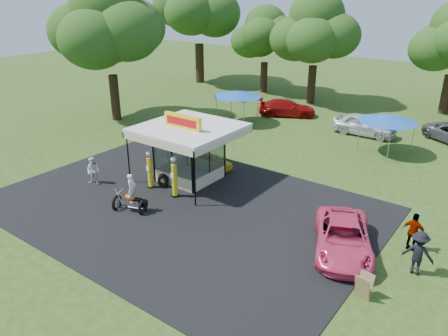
{
  "coord_description": "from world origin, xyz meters",
  "views": [
    {
      "loc": [
        14.19,
        -13.44,
        10.88
      ],
      "look_at": [
        1.31,
        4.0,
        1.88
      ],
      "focal_mm": 35.0,
      "sensor_mm": 36.0,
      "label": 1
    }
  ],
  "objects": [
    {
      "name": "tent_east",
      "position": [
        6.05,
        16.6,
        2.5
      ],
      "size": [
        3.96,
        3.96,
        2.77
      ],
      "rotation": [
        0.0,
        0.0,
        -0.36
      ],
      "color": "gray",
      "rests_on": "ground"
    },
    {
      "name": "oak_far_b",
      "position": [
        -11.06,
        28.18,
        5.76
      ],
      "size": [
        7.57,
        7.57,
        9.03
      ],
      "color": "black",
      "rests_on": "ground"
    },
    {
      "name": "gas_station_kiosk",
      "position": [
        -2.0,
        4.99,
        1.78
      ],
      "size": [
        5.4,
        5.4,
        4.18
      ],
      "color": "white",
      "rests_on": "ground"
    },
    {
      "name": "pink_sedan",
      "position": [
        8.58,
        2.98,
        0.71
      ],
      "size": [
        4.29,
        5.62,
        1.42
      ],
      "primitive_type": "imported",
      "rotation": [
        0.0,
        0.0,
        0.44
      ],
      "color": "#EF4170",
      "rests_on": "ground"
    },
    {
      "name": "kiosk_car",
      "position": [
        -2.0,
        7.2,
        0.48
      ],
      "size": [
        2.82,
        1.13,
        0.96
      ],
      "primitive_type": "imported",
      "rotation": [
        0.0,
        0.0,
        1.57
      ],
      "color": "yellow",
      "rests_on": "ground"
    },
    {
      "name": "gas_pump_left",
      "position": [
        -3.03,
        2.67,
        1.11
      ],
      "size": [
        0.43,
        0.43,
        2.31
      ],
      "color": "black",
      "rests_on": "ground"
    },
    {
      "name": "motorcycle",
      "position": [
        -1.74,
        0.02,
        0.85
      ],
      "size": [
        1.93,
        1.35,
        2.19
      ],
      "rotation": [
        0.0,
        0.0,
        0.32
      ],
      "color": "black",
      "rests_on": "ground"
    },
    {
      "name": "spectator_east_b",
      "position": [
        11.02,
        4.94,
        0.9
      ],
      "size": [
        1.09,
        0.54,
        1.8
      ],
      "primitive_type": "imported",
      "rotation": [
        0.0,
        0.0,
        3.05
      ],
      "color": "gray",
      "rests_on": "ground"
    },
    {
      "name": "gas_pump_right",
      "position": [
        -1.08,
        2.64,
        1.16
      ],
      "size": [
        0.45,
        0.45,
        2.43
      ],
      "color": "black",
      "rests_on": "ground"
    },
    {
      "name": "bg_car_b",
      "position": [
        -4.19,
        21.08,
        0.74
      ],
      "size": [
        5.49,
        4.23,
        1.48
      ],
      "primitive_type": "imported",
      "rotation": [
        0.0,
        0.0,
        2.06
      ],
      "color": "#9B0E0B",
      "rests_on": "ground"
    },
    {
      "name": "spectator_west",
      "position": [
        -6.13,
        1.05,
        0.84
      ],
      "size": [
        0.99,
        0.89,
        1.68
      ],
      "primitive_type": "imported",
      "rotation": [
        0.0,
        0.0,
        0.38
      ],
      "color": "white",
      "rests_on": "ground"
    },
    {
      "name": "spectator_east_a",
      "position": [
        11.63,
        3.24,
        0.96
      ],
      "size": [
        1.29,
        0.8,
        1.92
      ],
      "primitive_type": "imported",
      "rotation": [
        0.0,
        0.0,
        3.21
      ],
      "color": "black",
      "rests_on": "ground"
    },
    {
      "name": "oak_far_c",
      "position": [
        -4.61,
        26.75,
        6.69
      ],
      "size": [
        8.94,
        8.94,
        10.54
      ],
      "color": "black",
      "rests_on": "ground"
    },
    {
      "name": "a_frame_sign",
      "position": [
        10.45,
        0.43,
        0.52
      ],
      "size": [
        0.61,
        0.59,
        1.03
      ],
      "rotation": [
        0.0,
        0.0,
        -0.15
      ],
      "color": "#593819",
      "rests_on": "ground"
    },
    {
      "name": "spare_tires",
      "position": [
        -2.6,
        3.23,
        0.37
      ],
      "size": [
        0.91,
        0.61,
        0.76
      ],
      "rotation": [
        0.0,
        0.0,
        0.11
      ],
      "color": "black",
      "rests_on": "ground"
    },
    {
      "name": "asphalt_apron",
      "position": [
        0.0,
        2.0,
        0.02
      ],
      "size": [
        20.0,
        14.0,
        0.04
      ],
      "primitive_type": "cube",
      "color": "black",
      "rests_on": "ground"
    },
    {
      "name": "tent_west",
      "position": [
        -6.51,
        16.5,
        2.56
      ],
      "size": [
        4.05,
        4.05,
        2.83
      ],
      "rotation": [
        0.0,
        0.0,
        0.13
      ],
      "color": "gray",
      "rests_on": "ground"
    },
    {
      "name": "ground",
      "position": [
        0.0,
        0.0,
        0.0
      ],
      "size": [
        120.0,
        120.0,
        0.0
      ],
      "primitive_type": "plane",
      "color": "#2D4816",
      "rests_on": "ground"
    },
    {
      "name": "oak_near",
      "position": [
        -15.75,
        11.06,
        7.28
      ],
      "size": [
        10.09,
        10.09,
        11.62
      ],
      "color": "black",
      "rests_on": "ground"
    },
    {
      "name": "bg_car_c",
      "position": [
        3.48,
        19.77,
        0.84
      ],
      "size": [
        4.93,
        2.03,
        1.67
      ],
      "primitive_type": "imported",
      "rotation": [
        0.0,
        0.0,
        1.58
      ],
      "color": "silver",
      "rests_on": "ground"
    },
    {
      "name": "oak_far_a",
      "position": [
        -20.27,
        28.21,
        8.18
      ],
      "size": [
        10.84,
        10.84,
        12.85
      ],
      "color": "black",
      "rests_on": "ground"
    }
  ]
}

